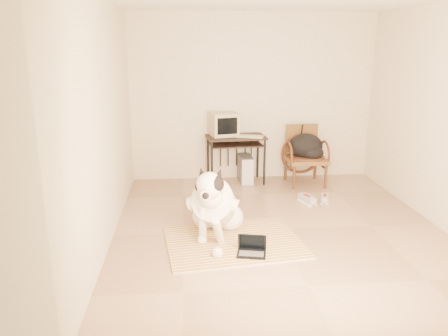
{
  "coord_description": "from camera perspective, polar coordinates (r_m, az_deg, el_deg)",
  "views": [
    {
      "loc": [
        -1.12,
        -4.89,
        2.18
      ],
      "look_at": [
        -0.68,
        -0.06,
        0.82
      ],
      "focal_mm": 35.0,
      "sensor_mm": 36.0,
      "label": 1
    }
  ],
  "objects": [
    {
      "name": "floor",
      "position": [
        5.47,
        7.15,
        -7.95
      ],
      "size": [
        4.5,
        4.5,
        0.0
      ],
      "primitive_type": "plane",
      "color": "#9E7D61",
      "rests_on": "ground"
    },
    {
      "name": "desk_keyboard",
      "position": [
        6.95,
        3.4,
        4.14
      ],
      "size": [
        0.45,
        0.28,
        0.03
      ],
      "primitive_type": "cube",
      "rotation": [
        0.0,
        0.0,
        -0.33
      ],
      "color": "#AEA588",
      "rests_on": "computer_desk"
    },
    {
      "name": "rug",
      "position": [
        5.08,
        1.29,
        -9.65
      ],
      "size": [
        1.66,
        1.35,
        0.02
      ],
      "color": "#C97D0F",
      "rests_on": "floor"
    },
    {
      "name": "laptop",
      "position": [
        4.78,
        3.64,
        -10.5
      ],
      "size": [
        0.35,
        0.28,
        0.22
      ],
      "color": "black",
      "rests_on": "rug"
    },
    {
      "name": "wall_left",
      "position": [
        5.03,
        -15.26,
        5.64
      ],
      "size": [
        0.0,
        4.5,
        4.5
      ],
      "primitive_type": "plane",
      "rotation": [
        1.57,
        0.0,
        1.57
      ],
      "color": "beige",
      "rests_on": "floor"
    },
    {
      "name": "crt_monitor",
      "position": [
        7.05,
        -0.04,
        5.76
      ],
      "size": [
        0.49,
        0.47,
        0.37
      ],
      "color": "#AEA588",
      "rests_on": "computer_desk"
    },
    {
      "name": "computer_desk",
      "position": [
        7.04,
        1.57,
        3.3
      ],
      "size": [
        0.97,
        0.6,
        0.78
      ],
      "color": "black",
      "rests_on": "floor"
    },
    {
      "name": "wall_back",
      "position": [
        7.27,
        3.77,
        9.1
      ],
      "size": [
        4.5,
        0.0,
        4.5
      ],
      "primitive_type": "plane",
      "rotation": [
        1.57,
        0.0,
        0.0
      ],
      "color": "beige",
      "rests_on": "floor"
    },
    {
      "name": "rattan_chair",
      "position": [
        7.19,
        10.51,
        1.67
      ],
      "size": [
        0.64,
        0.62,
        0.94
      ],
      "color": "brown",
      "rests_on": "floor"
    },
    {
      "name": "backpack",
      "position": [
        7.09,
        10.78,
        2.68
      ],
      "size": [
        0.54,
        0.48,
        0.4
      ],
      "color": "black",
      "rests_on": "rattan_chair"
    },
    {
      "name": "wall_right",
      "position": [
        5.85,
        27.24,
        5.8
      ],
      "size": [
        0.0,
        4.5,
        4.5
      ],
      "primitive_type": "plane",
      "rotation": [
        1.57,
        0.0,
        -1.57
      ],
      "color": "beige",
      "rests_on": "floor"
    },
    {
      "name": "pc_tower",
      "position": [
        7.2,
        2.81,
        -0.13
      ],
      "size": [
        0.22,
        0.48,
        0.44
      ],
      "color": "#535356",
      "rests_on": "floor"
    },
    {
      "name": "sneaker_right",
      "position": [
        6.5,
        13.03,
        -3.94
      ],
      "size": [
        0.18,
        0.28,
        0.09
      ],
      "color": "white",
      "rests_on": "floor"
    },
    {
      "name": "sneaker_left",
      "position": [
        6.38,
        10.83,
        -4.1
      ],
      "size": [
        0.22,
        0.35,
        0.11
      ],
      "color": "white",
      "rests_on": "floor"
    },
    {
      "name": "wall_front",
      "position": [
        2.98,
        17.08,
        -1.21
      ],
      "size": [
        4.5,
        0.0,
        4.5
      ],
      "primitive_type": "plane",
      "rotation": [
        -1.57,
        0.0,
        0.0
      ],
      "color": "beige",
      "rests_on": "floor"
    },
    {
      "name": "dog",
      "position": [
        5.13,
        -1.18,
        -4.95
      ],
      "size": [
        0.66,
        1.32,
        0.95
      ],
      "color": "white",
      "rests_on": "rug"
    }
  ]
}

